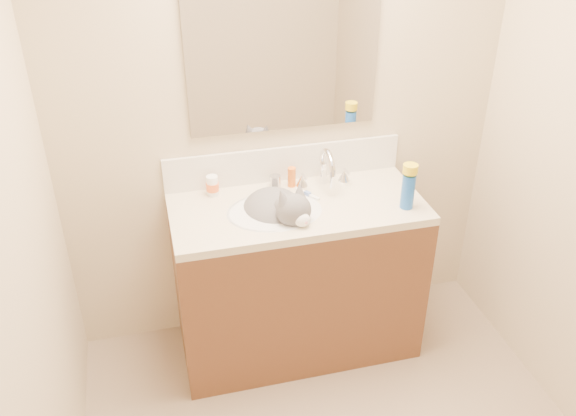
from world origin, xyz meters
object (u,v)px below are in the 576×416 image
vanity_cabinet (297,281)px  faucet (326,171)px  pill_bottle (212,186)px  silver_jar (275,181)px  spray_can (408,191)px  cat (278,213)px  basin (275,224)px  amber_bottle (292,177)px

vanity_cabinet → faucet: bearing=37.3°
vanity_cabinet → pill_bottle: (-0.37, 0.19, 0.50)m
faucet → vanity_cabinet: bearing=-142.7°
silver_jar → spray_can: spray_can is taller
pill_bottle → cat: bearing=-36.9°
basin → amber_bottle: size_ratio=4.49×
basin → cat: bearing=40.5°
basin → spray_can: spray_can is taller
faucet → cat: faucet is taller
pill_bottle → spray_can: spray_can is taller
amber_bottle → spray_can: spray_can is taller
cat → spray_can: size_ratio=2.74×
silver_jar → spray_can: size_ratio=0.38×
vanity_cabinet → faucet: 0.58m
amber_bottle → spray_can: bearing=-35.4°
vanity_cabinet → silver_jar: size_ratio=18.65×
basin → amber_bottle: 0.28m
cat → basin: bearing=-161.3°
cat → spray_can: 0.61m
cat → silver_jar: 0.22m
pill_bottle → basin: bearing=-41.5°
faucet → basin: bearing=-150.9°
faucet → amber_bottle: bearing=163.0°
vanity_cabinet → amber_bottle: bearing=84.2°
faucet → spray_can: bearing=-42.7°
basin → silver_jar: 0.25m
faucet → silver_jar: 0.26m
basin → cat: (0.02, 0.02, 0.05)m
silver_jar → amber_bottle: bearing=-5.4°
basin → spray_can: size_ratio=2.66×
basin → silver_jar: size_ratio=6.99×
cat → amber_bottle: cat is taller
silver_jar → spray_can: (0.55, -0.34, 0.05)m
silver_jar → faucet: bearing=-13.2°
vanity_cabinet → amber_bottle: amber_bottle is taller
basin → amber_bottle: (0.14, 0.22, 0.12)m
spray_can → silver_jar: bearing=148.3°
vanity_cabinet → basin: 0.40m
amber_bottle → spray_can: size_ratio=0.59×
cat → amber_bottle: size_ratio=4.62×
silver_jar → pill_bottle: bearing=-180.0°
cat → amber_bottle: 0.24m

